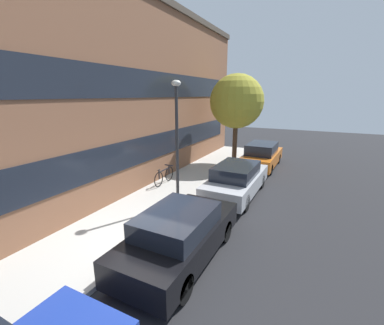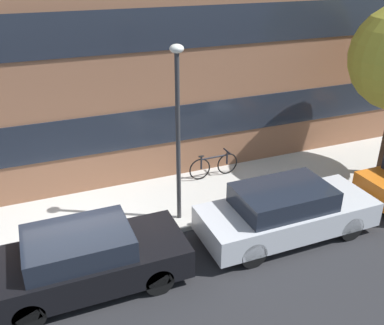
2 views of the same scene
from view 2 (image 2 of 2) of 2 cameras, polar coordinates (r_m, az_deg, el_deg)
name	(u,v)px [view 2 (image 2 of 2)]	position (r m, az deg, el deg)	size (l,w,h in m)	color
ground_plane	(83,255)	(10.43, -14.28, -11.92)	(56.00, 56.00, 0.00)	#232326
sidewalk_strip	(74,222)	(11.54, -15.42, -7.65)	(28.00, 2.78, 0.12)	#B2AFA8
rowhouse_facade	(44,50)	(11.76, -19.09, 14.00)	(28.00, 1.02, 8.20)	brown
parked_car_black	(87,259)	(9.19, -13.88, -12.42)	(4.04, 1.69, 1.35)	black
parked_car_silver	(286,211)	(10.64, 12.42, -6.39)	(4.34, 1.67, 1.36)	#B2B5BA
bicycle	(214,165)	(13.02, 2.94, -0.32)	(1.62, 0.44, 0.79)	black
lamp_post	(178,118)	(9.98, -1.92, 6.01)	(0.32, 0.32, 4.42)	#2D2D30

